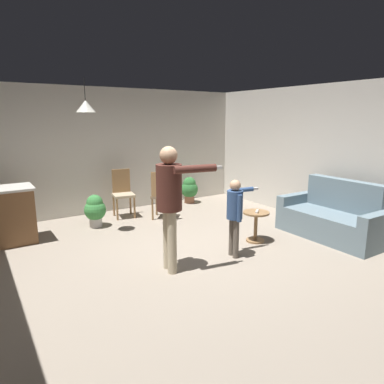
{
  "coord_description": "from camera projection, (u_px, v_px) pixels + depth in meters",
  "views": [
    {
      "loc": [
        -2.68,
        -4.16,
        2.07
      ],
      "look_at": [
        0.01,
        -0.04,
        1.0
      ],
      "focal_mm": 32.17,
      "sensor_mm": 36.0,
      "label": 1
    }
  ],
  "objects": [
    {
      "name": "wall_right",
      "position": [
        328.0,
        155.0,
        6.69
      ],
      "size": [
        0.1,
        6.4,
        2.7
      ],
      "primitive_type": "cube",
      "color": "beige",
      "rests_on": "ground"
    },
    {
      "name": "dining_chair_by_counter",
      "position": [
        123.0,
        191.0,
        7.25
      ],
      "size": [
        0.48,
        0.48,
        1.0
      ],
      "rotation": [
        0.0,
        0.0,
        2.97
      ],
      "color": "olive",
      "rests_on": "ground"
    },
    {
      "name": "person_adult",
      "position": [
        170.0,
        195.0,
        4.54
      ],
      "size": [
        0.8,
        0.59,
        1.71
      ],
      "rotation": [
        0.0,
        0.0,
        -1.75
      ],
      "color": "tan",
      "rests_on": "ground"
    },
    {
      "name": "person_child",
      "position": [
        235.0,
        210.0,
        5.08
      ],
      "size": [
        0.63,
        0.34,
        1.18
      ],
      "rotation": [
        0.0,
        0.0,
        -1.73
      ],
      "color": "#60564C",
      "rests_on": "ground"
    },
    {
      "name": "potted_plant_corner",
      "position": [
        189.0,
        189.0,
        8.44
      ],
      "size": [
        0.42,
        0.42,
        0.64
      ],
      "color": "brown",
      "rests_on": "ground"
    },
    {
      "name": "spare_remote_on_table",
      "position": [
        257.0,
        212.0,
        5.71
      ],
      "size": [
        0.13,
        0.11,
        0.04
      ],
      "primitive_type": "cube",
      "rotation": [
        0.0,
        0.0,
        2.19
      ],
      "color": "white",
      "rests_on": "side_table_by_couch"
    },
    {
      "name": "side_table_by_couch",
      "position": [
        256.0,
        223.0,
        5.8
      ],
      "size": [
        0.44,
        0.44,
        0.52
      ],
      "color": "olive",
      "rests_on": "ground"
    },
    {
      "name": "dining_chair_near_wall",
      "position": [
        162.0,
        193.0,
        7.05
      ],
      "size": [
        0.59,
        0.59,
        1.0
      ],
      "rotation": [
        0.0,
        0.0,
        5.57
      ],
      "color": "olive",
      "rests_on": "ground"
    },
    {
      "name": "ground",
      "position": [
        190.0,
        255.0,
        5.27
      ],
      "size": [
        7.68,
        7.68,
        0.0
      ],
      "primitive_type": "plane",
      "color": "gray"
    },
    {
      "name": "couch_floral",
      "position": [
        333.0,
        219.0,
        6.02
      ],
      "size": [
        0.87,
        1.81,
        1.0
      ],
      "rotation": [
        0.0,
        0.0,
        1.56
      ],
      "color": "slate",
      "rests_on": "ground"
    },
    {
      "name": "ceiling_light_pendant",
      "position": [
        86.0,
        106.0,
        5.72
      ],
      "size": [
        0.32,
        0.32,
        0.55
      ],
      "color": "silver"
    },
    {
      "name": "potted_plant_by_wall",
      "position": [
        95.0,
        209.0,
        6.58
      ],
      "size": [
        0.41,
        0.41,
        0.63
      ],
      "color": "#B7B2AD",
      "rests_on": "ground"
    },
    {
      "name": "wall_back",
      "position": [
        112.0,
        151.0,
        7.6
      ],
      "size": [
        6.4,
        0.1,
        2.7
      ],
      "primitive_type": "cube",
      "color": "beige",
      "rests_on": "ground"
    }
  ]
}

